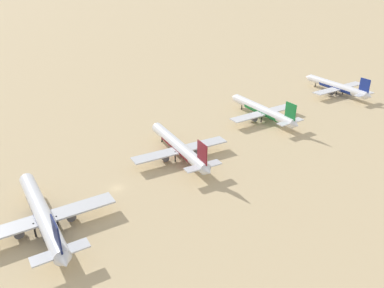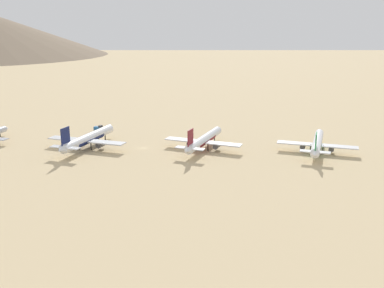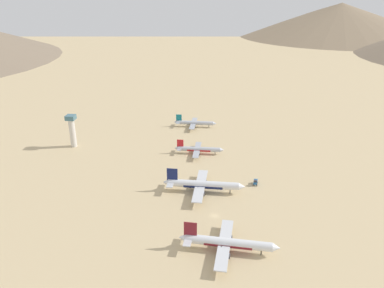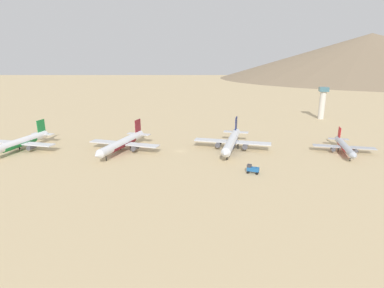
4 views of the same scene
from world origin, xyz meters
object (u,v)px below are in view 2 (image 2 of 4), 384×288
object	(u,v)px
parked_jet_2	(204,140)
parked_jet_3	(88,139)
service_truck	(99,128)
parked_jet_1	(317,143)

from	to	relation	value
parked_jet_2	parked_jet_3	bearing A→B (deg)	104.76
service_truck	parked_jet_2	bearing A→B (deg)	-105.28
parked_jet_2	parked_jet_1	bearing A→B (deg)	-79.18
parked_jet_1	service_truck	size ratio (longest dim) A/B	8.76
parked_jet_1	parked_jet_2	xyz separation A→B (m)	(-10.62, 55.55, 0.14)
parked_jet_1	parked_jet_2	size ratio (longest dim) A/B	0.97
parked_jet_2	parked_jet_3	world-z (taller)	parked_jet_3
parked_jet_2	service_truck	bearing A→B (deg)	74.72
parked_jet_1	parked_jet_3	distance (m)	116.00
parked_jet_1	parked_jet_2	distance (m)	56.56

